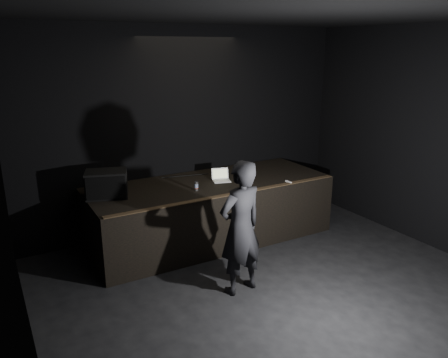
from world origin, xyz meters
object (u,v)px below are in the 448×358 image
stage_monitor (107,184)px  person (241,228)px  beer_can (196,186)px  stage_riser (211,210)px  laptop (221,178)px

stage_monitor → person: 2.19m
stage_monitor → beer_can: bearing=1.5°
stage_monitor → beer_can: 1.34m
stage_riser → laptop: 0.59m
beer_can → person: bearing=-92.1°
laptop → person: 1.79m
laptop → stage_monitor: bearing=-167.7°
stage_riser → laptop: size_ratio=11.72×
laptop → person: size_ratio=0.19×
stage_monitor → person: bearing=-36.9°
stage_riser → person: bearing=-104.8°
stage_riser → beer_can: 0.75m
stage_monitor → person: size_ratio=0.38×
stage_monitor → beer_can: size_ratio=4.82×
stage_riser → laptop: laptop is taller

